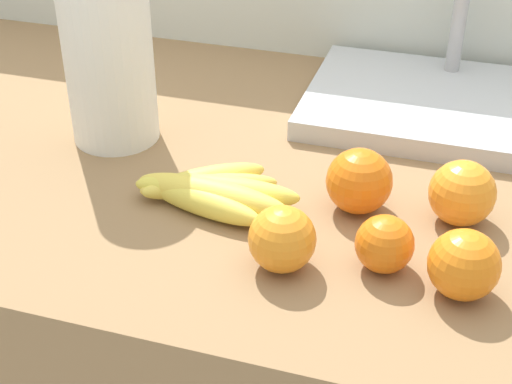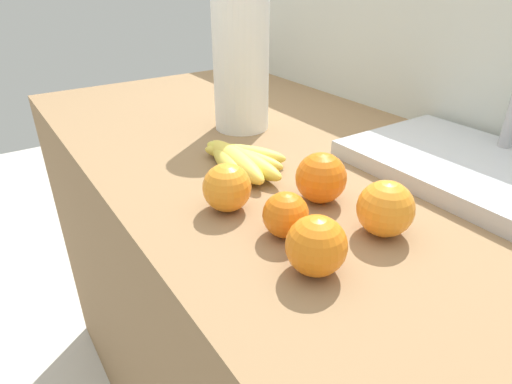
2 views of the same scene
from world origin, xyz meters
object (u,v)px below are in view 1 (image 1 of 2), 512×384
Objects in this scene: sink_basin at (444,103)px; orange_center at (359,181)px; paper_towel_roll at (108,44)px; orange_back_left at (385,244)px; orange_back_right at (282,239)px; orange_right at (462,193)px; orange_far_right at (464,265)px; banana_bunch at (210,192)px.

orange_center is at bearing -104.76° from sink_basin.
orange_back_left is at bearing -24.65° from paper_towel_roll.
orange_center is 0.12m from orange_back_left.
orange_back_right is 0.46m from sink_basin.
orange_back_left is 0.16× the size of sink_basin.
orange_right is 0.14m from orange_far_right.
orange_back_left is at bearing -121.82° from orange_right.
orange_center is 1.07× the size of orange_far_right.
banana_bunch is 0.68× the size of paper_towel_roll.
paper_towel_roll is at bearing 171.47° from orange_right.
orange_right is 1.22× the size of orange_back_left.
orange_center is 0.31m from sink_basin.
orange_right is 0.19× the size of sink_basin.
orange_back_right is at bearing -107.53° from sink_basin.
banana_bunch is 0.52× the size of sink_basin.
orange_back_right is 0.18× the size of sink_basin.
orange_center is 0.40m from paper_towel_roll.
orange_center is at bearing 114.53° from orange_back_left.
orange_right is at bearing 39.45° from orange_back_right.
orange_center is at bearing -12.92° from paper_towel_roll.
paper_towel_roll is at bearing 167.08° from orange_center.
orange_back_left reaches higher than banana_bunch.
orange_right is 0.29m from sink_basin.
paper_towel_roll reaches higher than orange_center.
orange_far_right reaches higher than banana_bunch.
orange_right is 0.51m from paper_towel_roll.
orange_center is at bearing 14.09° from banana_bunch.
orange_center is 0.19m from orange_far_right.
sink_basin reaches higher than orange_center.
orange_far_right is (0.14, -0.13, -0.00)m from orange_center.
orange_far_right is 0.25× the size of paper_towel_roll.
orange_right reaches higher than banana_bunch.
orange_right is at bearing -81.06° from sink_basin.
paper_towel_roll is (-0.31, 0.23, 0.11)m from orange_back_right.
sink_basin is (0.03, 0.41, -0.01)m from orange_back_left.
orange_center is (0.18, 0.05, 0.02)m from banana_bunch.
orange_back_left is at bearing -15.34° from banana_bunch.
orange_back_left is 0.21× the size of paper_towel_roll.
paper_towel_roll reaches higher than orange_back_right.
orange_far_right is at bearing 3.62° from orange_back_right.
orange_back_right is at bearing -163.94° from orange_back_left.
banana_bunch is 2.79× the size of orange_far_right.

